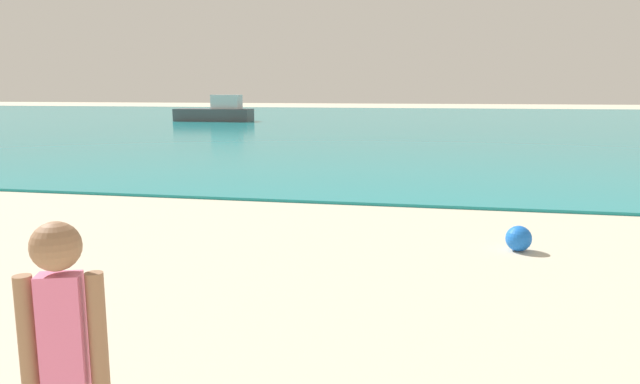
{
  "coord_description": "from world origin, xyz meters",
  "views": [
    {
      "loc": [
        1.05,
        4.45,
        2.16
      ],
      "look_at": [
        -0.16,
        10.31,
        1.13
      ],
      "focal_mm": 33.17,
      "sensor_mm": 36.0,
      "label": 1
    }
  ],
  "objects": [
    {
      "name": "boat_far",
      "position": [
        -14.05,
        42.72,
        0.68
      ],
      "size": [
        5.27,
        1.8,
        1.78
      ],
      "rotation": [
        0.0,
        0.0,
        3.17
      ],
      "color": "#4C4C51",
      "rests_on": "water"
    },
    {
      "name": "water",
      "position": [
        0.0,
        45.38,
        0.03
      ],
      "size": [
        160.0,
        60.0,
        0.06
      ],
      "primitive_type": "cube",
      "color": "teal",
      "rests_on": "ground"
    },
    {
      "name": "person_standing",
      "position": [
        -0.54,
        6.6,
        0.92
      ],
      "size": [
        0.35,
        0.21,
        1.62
      ],
      "rotation": [
        0.0,
        0.0,
        0.34
      ],
      "color": "#936B4C",
      "rests_on": "ground"
    },
    {
      "name": "beach_ball",
      "position": [
        2.11,
        12.62,
        0.17
      ],
      "size": [
        0.35,
        0.35,
        0.35
      ],
      "primitive_type": "sphere",
      "color": "blue",
      "rests_on": "ground"
    }
  ]
}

